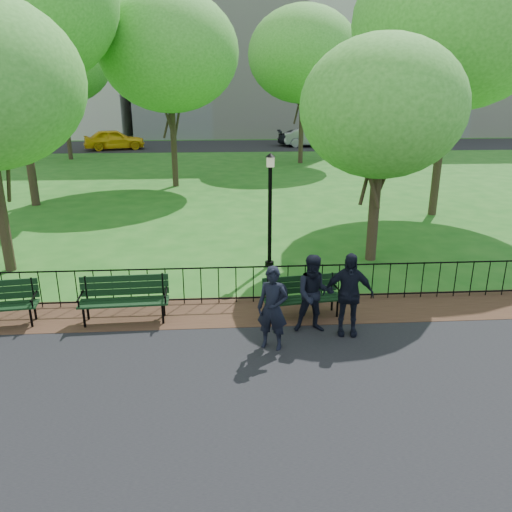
{
  "coord_description": "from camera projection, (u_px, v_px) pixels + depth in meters",
  "views": [
    {
      "loc": [
        -1.66,
        -8.66,
        4.76
      ],
      "look_at": [
        -0.97,
        1.5,
        1.31
      ],
      "focal_mm": 35.0,
      "sensor_mm": 36.0,
      "label": 1
    }
  ],
  "objects": [
    {
      "name": "sedan_dark",
      "position": [
        305.0,
        138.0,
        42.61
      ],
      "size": [
        4.73,
        2.09,
        1.35
      ],
      "primitive_type": "imported",
      "rotation": [
        0.0,
        0.0,
        1.53
      ],
      "color": "black",
      "rests_on": "far_street"
    },
    {
      "name": "tree_far_e",
      "position": [
        303.0,
        55.0,
        30.93
      ],
      "size": [
        6.9,
        6.9,
        9.61
      ],
      "color": "#2D2116",
      "rests_on": "ground"
    },
    {
      "name": "ground",
      "position": [
        310.0,
        342.0,
        9.82
      ],
      "size": [
        120.0,
        120.0,
        0.0
      ],
      "primitive_type": "plane",
      "color": "#1F6019"
    },
    {
      "name": "person_mid",
      "position": [
        314.0,
        294.0,
        10.01
      ],
      "size": [
        0.81,
        0.44,
        1.63
      ],
      "primitive_type": "imported",
      "rotation": [
        0.0,
        0.0,
        -0.04
      ],
      "color": "black",
      "rests_on": "asphalt_path"
    },
    {
      "name": "tree_far_w",
      "position": [
        59.0,
        59.0,
        32.67
      ],
      "size": [
        6.73,
        6.73,
        9.38
      ],
      "color": "#2D2116",
      "rests_on": "ground"
    },
    {
      "name": "asphalt_path",
      "position": [
        354.0,
        466.0,
        6.6
      ],
      "size": [
        60.0,
        9.2,
        0.01
      ],
      "primitive_type": "cube",
      "color": "black",
      "rests_on": "ground"
    },
    {
      "name": "dirt_strip",
      "position": [
        299.0,
        310.0,
        11.23
      ],
      "size": [
        60.0,
        1.6,
        0.01
      ],
      "primitive_type": "cube",
      "color": "#311F14",
      "rests_on": "ground"
    },
    {
      "name": "person_right",
      "position": [
        348.0,
        294.0,
        9.89
      ],
      "size": [
        1.06,
        0.56,
        1.72
      ],
      "primitive_type": "imported",
      "rotation": [
        0.0,
        0.0,
        -0.15
      ],
      "color": "black",
      "rests_on": "asphalt_path"
    },
    {
      "name": "tree_mid_e",
      "position": [
        454.0,
        23.0,
        17.49
      ],
      "size": [
        7.12,
        7.12,
        9.92
      ],
      "color": "#2D2116",
      "rests_on": "ground"
    },
    {
      "name": "person_left",
      "position": [
        273.0,
        308.0,
        9.36
      ],
      "size": [
        0.7,
        0.58,
        1.63
      ],
      "primitive_type": "imported",
      "rotation": [
        0.0,
        0.0,
        -0.37
      ],
      "color": "black",
      "rests_on": "asphalt_path"
    },
    {
      "name": "park_bench_main",
      "position": [
        290.0,
        292.0,
        10.65
      ],
      "size": [
        1.74,
        0.74,
        0.96
      ],
      "rotation": [
        0.0,
        0.0,
        0.13
      ],
      "color": "black",
      "rests_on": "ground"
    },
    {
      "name": "taxi",
      "position": [
        114.0,
        139.0,
        39.85
      ],
      "size": [
        5.05,
        3.08,
        1.61
      ],
      "primitive_type": "imported",
      "rotation": [
        0.0,
        0.0,
        1.84
      ],
      "color": "yellow",
      "rests_on": "far_street"
    },
    {
      "name": "far_street",
      "position": [
        241.0,
        146.0,
        42.89
      ],
      "size": [
        70.0,
        9.0,
        0.01
      ],
      "primitive_type": "cube",
      "color": "black",
      "rests_on": "ground"
    },
    {
      "name": "lamppost",
      "position": [
        270.0,
        207.0,
        13.45
      ],
      "size": [
        0.28,
        0.28,
        3.14
      ],
      "color": "black",
      "rests_on": "ground"
    },
    {
      "name": "iron_fence",
      "position": [
        296.0,
        281.0,
        11.55
      ],
      "size": [
        24.06,
        0.06,
        1.0
      ],
      "color": "black",
      "rests_on": "ground"
    },
    {
      "name": "tree_far_c",
      "position": [
        169.0,
        52.0,
        23.31
      ],
      "size": [
        6.55,
        6.55,
        9.13
      ],
      "color": "#2D2116",
      "rests_on": "ground"
    },
    {
      "name": "tree_near_e",
      "position": [
        382.0,
        108.0,
        13.19
      ],
      "size": [
        4.4,
        4.4,
        6.13
      ],
      "color": "#2D2116",
      "rests_on": "ground"
    },
    {
      "name": "apartment_east",
      "position": [
        479.0,
        15.0,
        52.99
      ],
      "size": [
        20.0,
        15.0,
        24.0
      ],
      "primitive_type": "cube",
      "color": "beige",
      "rests_on": "ground"
    },
    {
      "name": "apartment_west",
      "position": [
        14.0,
        0.0,
        49.59
      ],
      "size": [
        22.0,
        15.0,
        26.0
      ],
      "primitive_type": "cube",
      "color": "beige",
      "rests_on": "ground"
    },
    {
      "name": "park_bench_left_a",
      "position": [
        124.0,
        294.0,
        10.58
      ],
      "size": [
        1.88,
        0.66,
        1.05
      ],
      "rotation": [
        0.0,
        0.0,
        0.05
      ],
      "color": "black",
      "rests_on": "ground"
    },
    {
      "name": "sedan_silver",
      "position": [
        313.0,
        137.0,
        41.73
      ],
      "size": [
        4.92,
        2.14,
        1.57
      ],
      "primitive_type": "imported",
      "rotation": [
        0.0,
        0.0,
        1.47
      ],
      "color": "#A1A3A9",
      "rests_on": "far_street"
    }
  ]
}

